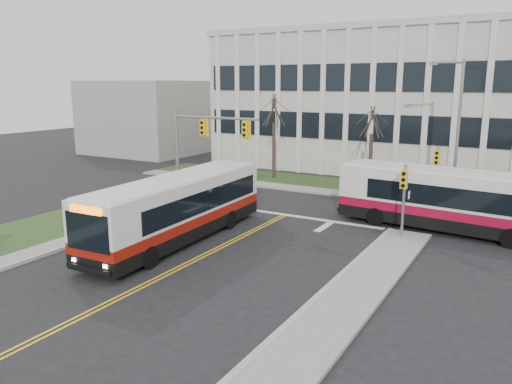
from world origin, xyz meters
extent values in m
plane|color=black|center=(0.00, 0.00, 0.00)|extent=(120.00, 120.00, 0.00)
cube|color=#9E9B93|center=(-7.00, -5.00, 0.07)|extent=(1.20, 26.00, 0.14)
cube|color=#9E9B93|center=(7.50, -5.00, 0.07)|extent=(2.00, 26.00, 0.14)
cube|color=#9E9B93|center=(5.00, 15.20, 0.07)|extent=(44.00, 1.60, 0.14)
cube|color=#26401B|center=(5.00, 18.00, 0.06)|extent=(44.00, 5.00, 0.12)
cube|color=silver|center=(5.00, 30.00, 6.00)|extent=(40.00, 16.00, 12.00)
cube|color=#9E9B93|center=(-26.00, 26.00, 4.00)|extent=(12.00, 12.00, 8.00)
cylinder|color=slate|center=(-7.30, 7.20, 3.10)|extent=(0.22, 0.22, 6.20)
cylinder|color=slate|center=(-4.30, 7.20, 5.70)|extent=(6.00, 0.16, 0.16)
cube|color=yellow|center=(-5.10, 7.05, 5.10)|extent=(0.34, 0.24, 0.92)
cube|color=yellow|center=(-2.10, 7.05, 5.10)|extent=(0.34, 0.24, 0.92)
cylinder|color=slate|center=(7.20, 7.00, 1.90)|extent=(0.14, 0.14, 3.80)
cube|color=yellow|center=(7.20, 6.80, 3.10)|extent=(0.34, 0.24, 0.92)
cylinder|color=slate|center=(7.20, 15.50, 1.90)|extent=(0.14, 0.14, 3.80)
cube|color=yellow|center=(7.20, 15.30, 3.10)|extent=(0.34, 0.24, 0.92)
cylinder|color=slate|center=(8.20, 16.20, 4.60)|extent=(0.20, 0.20, 9.20)
cylinder|color=slate|center=(7.30, 16.20, 9.00)|extent=(1.80, 0.14, 0.14)
cube|color=slate|center=(6.40, 16.20, 8.95)|extent=(0.50, 0.25, 0.18)
cylinder|color=slate|center=(1.90, 17.50, 0.50)|extent=(0.08, 0.08, 1.00)
cylinder|color=slate|center=(3.10, 17.50, 0.50)|extent=(0.08, 0.08, 1.00)
cube|color=white|center=(2.50, 17.50, 1.20)|extent=(1.50, 0.12, 1.60)
cylinder|color=#42352B|center=(-6.00, 18.00, 2.31)|extent=(0.28, 0.28, 4.62)
cylinder|color=#42352B|center=(2.00, 18.20, 2.05)|extent=(0.28, 0.28, 4.09)
camera|label=1|loc=(12.90, -17.78, 7.74)|focal=35.00mm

